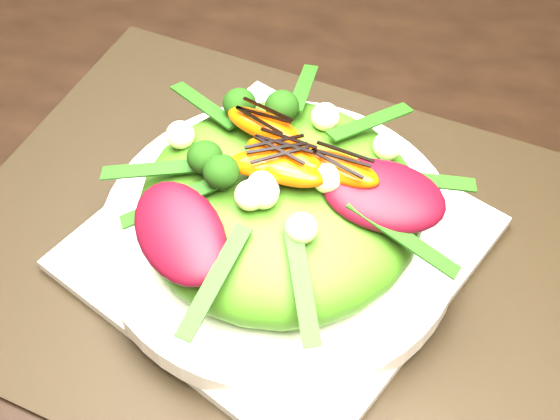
% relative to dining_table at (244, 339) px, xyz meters
% --- Properties ---
extents(dining_table, '(1.60, 0.90, 0.75)m').
position_rel_dining_table_xyz_m(dining_table, '(0.00, 0.00, 0.00)').
color(dining_table, black).
rests_on(dining_table, floor).
extents(placemat, '(0.53, 0.44, 0.00)m').
position_rel_dining_table_xyz_m(placemat, '(0.01, 0.07, 0.02)').
color(placemat, black).
rests_on(placemat, dining_table).
extents(plate_base, '(0.33, 0.33, 0.01)m').
position_rel_dining_table_xyz_m(plate_base, '(0.01, 0.07, 0.03)').
color(plate_base, silver).
rests_on(plate_base, placemat).
extents(salad_bowl, '(0.31, 0.31, 0.02)m').
position_rel_dining_table_xyz_m(salad_bowl, '(0.01, 0.07, 0.04)').
color(salad_bowl, white).
rests_on(salad_bowl, plate_base).
extents(lettuce_mound, '(0.25, 0.25, 0.07)m').
position_rel_dining_table_xyz_m(lettuce_mound, '(0.01, 0.07, 0.07)').
color(lettuce_mound, '#3F7816').
rests_on(lettuce_mound, salad_bowl).
extents(radicchio_leaf, '(0.08, 0.05, 0.02)m').
position_rel_dining_table_xyz_m(radicchio_leaf, '(0.08, 0.06, 0.11)').
color(radicchio_leaf, '#430713').
rests_on(radicchio_leaf, lettuce_mound).
extents(orange_segment, '(0.06, 0.02, 0.01)m').
position_rel_dining_table_xyz_m(orange_segment, '(-0.00, 0.08, 0.11)').
color(orange_segment, '#D53E03').
rests_on(orange_segment, lettuce_mound).
extents(broccoli_floret, '(0.04, 0.04, 0.03)m').
position_rel_dining_table_xyz_m(broccoli_floret, '(-0.06, 0.08, 0.11)').
color(broccoli_floret, '#153309').
rests_on(broccoli_floret, lettuce_mound).
extents(macadamia_nut, '(0.03, 0.03, 0.02)m').
position_rel_dining_table_xyz_m(macadamia_nut, '(0.05, 0.03, 0.11)').
color(macadamia_nut, beige).
rests_on(macadamia_nut, lettuce_mound).
extents(balsamic_drizzle, '(0.04, 0.00, 0.00)m').
position_rel_dining_table_xyz_m(balsamic_drizzle, '(-0.00, 0.08, 0.12)').
color(balsamic_drizzle, black).
rests_on(balsamic_drizzle, orange_segment).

